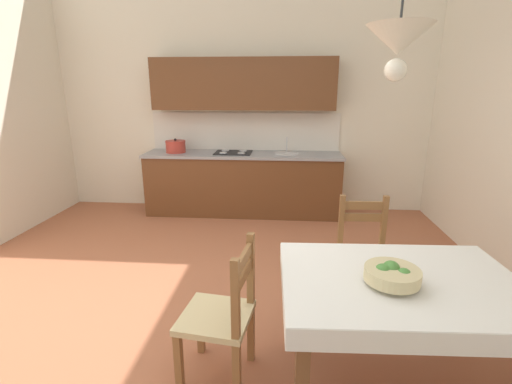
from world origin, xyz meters
name	(u,v)px	position (x,y,z in m)	size (l,w,h in m)	color
ground_plane	(206,314)	(0.00, 0.00, -0.05)	(6.02, 6.19, 0.10)	#A86042
wall_back	(243,73)	(0.00, 2.86, 2.01)	(6.02, 0.12, 4.03)	silver
kitchen_cabinetry	(243,156)	(0.03, 2.53, 0.86)	(2.82, 0.63, 2.20)	brown
dining_table	(399,298)	(1.31, -0.72, 0.62)	(1.38, 1.00, 0.75)	brown
dining_chair_tv_side	(222,316)	(0.27, -0.71, 0.44)	(0.47, 0.47, 0.93)	#D1BC89
dining_chair_kitchen_side	(364,256)	(1.31, 0.20, 0.44)	(0.43, 0.43, 0.93)	#D1BC89
fruit_bowl	(392,274)	(1.23, -0.79, 0.81)	(0.30, 0.30, 0.12)	beige
pendant_lamp	(399,42)	(1.17, -0.70, 2.01)	(0.32, 0.32, 0.80)	black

